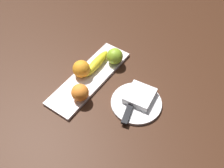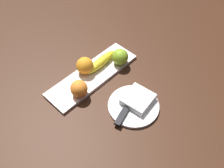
# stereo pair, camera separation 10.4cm
# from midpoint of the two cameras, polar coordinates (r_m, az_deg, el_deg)

# --- Properties ---
(ground_plane) EXTENTS (2.40, 2.40, 0.00)m
(ground_plane) POSITION_cam_midpoint_polar(r_m,az_deg,el_deg) (1.09, -2.27, -0.66)
(ground_plane) COLOR #391E11
(fruit_tray) EXTENTS (0.43, 0.13, 0.01)m
(fruit_tray) POSITION_cam_midpoint_polar(r_m,az_deg,el_deg) (1.12, -1.67, 1.82)
(fruit_tray) COLOR white
(fruit_tray) RESTS_ON ground_plane
(apple) EXTENTS (0.07, 0.07, 0.07)m
(apple) POSITION_cam_midpoint_polar(r_m,az_deg,el_deg) (1.14, 4.44, 5.82)
(apple) COLOR #85AE26
(apple) RESTS_ON fruit_tray
(banana) EXTENTS (0.18, 0.05, 0.04)m
(banana) POSITION_cam_midpoint_polar(r_m,az_deg,el_deg) (1.14, 0.19, 4.73)
(banana) COLOR yellow
(banana) RESTS_ON fruit_tray
(orange_near_apple) EXTENTS (0.07, 0.07, 0.07)m
(orange_near_apple) POSITION_cam_midpoint_polar(r_m,az_deg,el_deg) (1.10, -3.29, 3.89)
(orange_near_apple) COLOR orange
(orange_near_apple) RESTS_ON fruit_tray
(orange_near_banana) EXTENTS (0.07, 0.07, 0.07)m
(orange_near_banana) POSITION_cam_midpoint_polar(r_m,az_deg,el_deg) (1.02, -4.39, -1.16)
(orange_near_banana) COLOR orange
(orange_near_banana) RESTS_ON fruit_tray
(dinner_plate) EXTENTS (0.20, 0.20, 0.01)m
(dinner_plate) POSITION_cam_midpoint_polar(r_m,az_deg,el_deg) (1.03, 7.64, -4.97)
(dinner_plate) COLOR white
(dinner_plate) RESTS_ON ground_plane
(folded_napkin) EXTENTS (0.12, 0.12, 0.03)m
(folded_napkin) POSITION_cam_midpoint_polar(r_m,az_deg,el_deg) (1.03, 8.63, -3.48)
(folded_napkin) COLOR white
(folded_napkin) RESTS_ON dinner_plate
(knife) EXTENTS (0.18, 0.07, 0.01)m
(knife) POSITION_cam_midpoint_polar(r_m,az_deg,el_deg) (1.00, 5.62, -6.51)
(knife) COLOR silver
(knife) RESTS_ON dinner_plate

